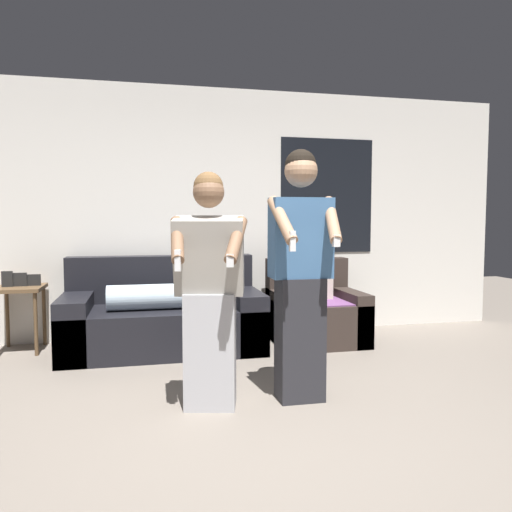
{
  "coord_description": "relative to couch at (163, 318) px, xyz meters",
  "views": [
    {
      "loc": [
        -0.76,
        -2.67,
        1.28
      ],
      "look_at": [
        -0.01,
        0.65,
        1.03
      ],
      "focal_mm": 35.0,
      "sensor_mm": 36.0,
      "label": 1
    }
  ],
  "objects": [
    {
      "name": "couch",
      "position": [
        0.0,
        0.0,
        0.0
      ],
      "size": [
        1.9,
        0.99,
        0.9
      ],
      "color": "black",
      "rests_on": "ground_plane"
    },
    {
      "name": "ground_plane",
      "position": [
        0.57,
        -2.27,
        -0.31
      ],
      "size": [
        14.0,
        14.0,
        0.0
      ],
      "primitive_type": "plane",
      "color": "slate"
    },
    {
      "name": "armchair",
      "position": [
        1.57,
        -0.04,
        -0.01
      ],
      "size": [
        0.89,
        0.86,
        0.85
      ],
      "color": "#332823",
      "rests_on": "ground_plane"
    },
    {
      "name": "person_left",
      "position": [
        0.24,
        -1.65,
        0.48
      ],
      "size": [
        0.52,
        0.57,
        1.59
      ],
      "color": "#B2B2B7",
      "rests_on": "ground_plane"
    },
    {
      "name": "wall_back",
      "position": [
        0.59,
        0.52,
        1.04
      ],
      "size": [
        6.84,
        0.07,
        2.7
      ],
      "color": "silver",
      "rests_on": "ground_plane"
    },
    {
      "name": "side_table",
      "position": [
        -1.35,
        0.22,
        0.23
      ],
      "size": [
        0.43,
        0.49,
        0.79
      ],
      "color": "brown",
      "rests_on": "ground_plane"
    },
    {
      "name": "person_right",
      "position": [
        0.89,
        -1.63,
        0.6
      ],
      "size": [
        0.49,
        0.46,
        1.77
      ],
      "color": "#28282D",
      "rests_on": "ground_plane"
    }
  ]
}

